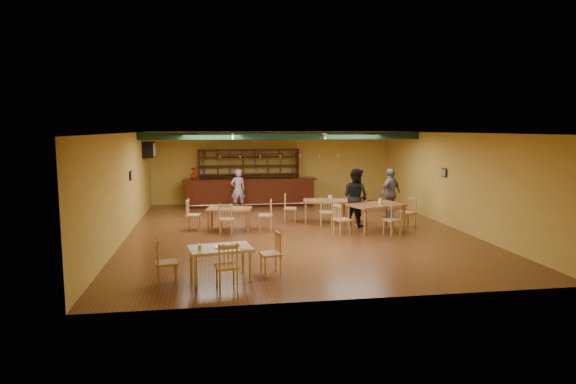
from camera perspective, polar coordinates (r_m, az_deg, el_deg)
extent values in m
plane|color=brown|center=(14.95, 1.01, -4.66)|extent=(12.00, 12.00, 0.00)
cube|color=black|center=(17.39, -0.55, 6.58)|extent=(10.00, 0.30, 0.25)
cube|color=white|center=(17.82, -6.61, 6.77)|extent=(0.05, 2.50, 0.05)
cube|color=white|center=(18.23, 3.57, 6.82)|extent=(0.05, 2.50, 0.05)
cube|color=white|center=(18.76, -15.90, 4.77)|extent=(0.34, 0.70, 0.48)
cube|color=black|center=(15.67, -17.86, 1.83)|extent=(0.04, 0.34, 0.28)
cube|color=black|center=(16.73, 17.75, 2.17)|extent=(0.04, 0.34, 0.28)
cube|color=black|center=(19.78, -4.40, -0.04)|extent=(5.36, 0.85, 1.13)
cube|color=black|center=(20.34, -4.55, 1.80)|extent=(4.15, 0.40, 2.28)
imported|color=#AA190F|center=(19.65, -10.93, 2.14)|extent=(0.33, 0.33, 0.47)
cube|color=#9B5E37|center=(15.31, -6.86, -3.13)|extent=(1.47, 1.03, 0.68)
cube|color=#9B5E37|center=(16.48, 4.38, -2.23)|extent=(1.62, 1.16, 0.74)
cube|color=#9B5E37|center=(15.32, 10.25, -2.91)|extent=(1.89, 1.48, 0.83)
cube|color=#D1B68C|center=(10.38, -7.88, -8.24)|extent=(1.40, 1.03, 0.69)
cylinder|color=silver|center=(10.29, -7.40, -6.35)|extent=(0.55, 0.55, 0.01)
cylinder|color=#EAE5C6|center=(10.15, -10.24, -6.33)|extent=(0.09, 0.09, 0.11)
cube|color=white|center=(10.47, -6.17, -6.05)|extent=(0.22, 0.17, 0.03)
cube|color=silver|center=(10.33, -6.65, -6.22)|extent=(0.32, 0.10, 0.00)
cylinder|color=white|center=(10.13, -5.04, -6.55)|extent=(0.25, 0.25, 0.01)
imported|color=#864BA3|center=(18.90, -5.85, 0.27)|extent=(0.64, 0.49, 1.57)
imported|color=black|center=(15.84, 7.88, -0.60)|extent=(1.10, 1.15, 1.87)
imported|color=gray|center=(17.51, 11.87, -0.14)|extent=(1.09, 0.90, 1.74)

